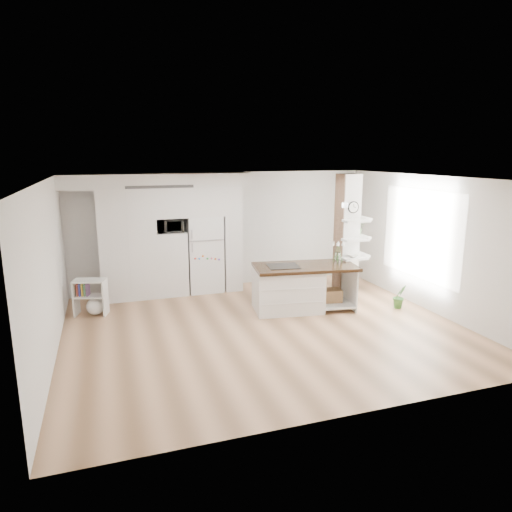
{
  "coord_description": "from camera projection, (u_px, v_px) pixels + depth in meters",
  "views": [
    {
      "loc": [
        -2.63,
        -7.36,
        3.1
      ],
      "look_at": [
        0.13,
        0.9,
        1.15
      ],
      "focal_mm": 32.0,
      "sensor_mm": 36.0,
      "label": 1
    }
  ],
  "objects": [
    {
      "name": "pendant_light",
      "position": [
        348.0,
        208.0,
        8.5
      ],
      "size": [
        0.12,
        0.12,
        0.1
      ],
      "primitive_type": "cylinder",
      "color": "white",
      "rests_on": "room"
    },
    {
      "name": "cabinet_wall",
      "position": [
        162.0,
        229.0,
        10.0
      ],
      "size": [
        4.0,
        0.71,
        2.7
      ],
      "color": "white",
      "rests_on": "floor"
    },
    {
      "name": "room",
      "position": [
        265.0,
        228.0,
        7.89
      ],
      "size": [
        7.04,
        6.04,
        2.72
      ],
      "color": "white",
      "rests_on": "ground"
    },
    {
      "name": "window",
      "position": [
        420.0,
        234.0,
        9.33
      ],
      "size": [
        0.0,
        2.4,
        2.4
      ],
      "primitive_type": "plane",
      "rotation": [
        1.57,
        0.0,
        -1.57
      ],
      "color": "white",
      "rests_on": "room"
    },
    {
      "name": "shelf_plant",
      "position": [
        358.0,
        228.0,
        9.98
      ],
      "size": [
        0.27,
        0.23,
        0.3
      ],
      "primitive_type": "imported",
      "color": "#37712D",
      "rests_on": "column"
    },
    {
      "name": "column",
      "position": [
        352.0,
        237.0,
        9.79
      ],
      "size": [
        0.69,
        0.9,
        2.7
      ],
      "color": "silver",
      "rests_on": "floor"
    },
    {
      "name": "decor_bowl",
      "position": [
        353.0,
        256.0,
        9.62
      ],
      "size": [
        0.22,
        0.22,
        0.05
      ],
      "primitive_type": "imported",
      "color": "white",
      "rests_on": "column"
    },
    {
      "name": "bookshelf",
      "position": [
        92.0,
        300.0,
        8.94
      ],
      "size": [
        0.68,
        0.5,
        0.72
      ],
      "rotation": [
        0.0,
        0.0,
        -0.28
      ],
      "color": "white",
      "rests_on": "floor"
    },
    {
      "name": "microwave",
      "position": [
        170.0,
        226.0,
        9.99
      ],
      "size": [
        0.54,
        0.37,
        0.3
      ],
      "primitive_type": "imported",
      "color": "#2D2D2D",
      "rests_on": "cabinet_wall"
    },
    {
      "name": "refrigerator",
      "position": [
        204.0,
        254.0,
        10.43
      ],
      "size": [
        0.78,
        0.69,
        1.75
      ],
      "color": "white",
      "rests_on": "floor"
    },
    {
      "name": "floor",
      "position": [
        265.0,
        328.0,
        8.3
      ],
      "size": [
        7.0,
        6.0,
        0.01
      ],
      "primitive_type": "cube",
      "color": "tan",
      "rests_on": "ground"
    },
    {
      "name": "kitchen_island",
      "position": [
        294.0,
        287.0,
        9.2
      ],
      "size": [
        2.16,
        1.25,
        1.49
      ],
      "rotation": [
        0.0,
        0.0,
        -0.15
      ],
      "color": "white",
      "rests_on": "floor"
    },
    {
      "name": "floor_plant_a",
      "position": [
        400.0,
        296.0,
        9.34
      ],
      "size": [
        0.28,
        0.23,
        0.5
      ],
      "primitive_type": "imported",
      "rotation": [
        0.0,
        0.0,
        0.02
      ],
      "color": "#37712D",
      "rests_on": "floor"
    },
    {
      "name": "floor_plant_b",
      "position": [
        315.0,
        273.0,
        11.25
      ],
      "size": [
        0.3,
        0.3,
        0.47
      ],
      "primitive_type": "imported",
      "rotation": [
        0.0,
        0.0,
        0.14
      ],
      "color": "#37712D",
      "rests_on": "floor"
    }
  ]
}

